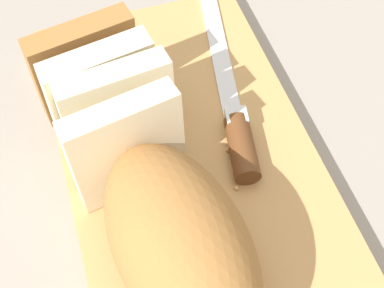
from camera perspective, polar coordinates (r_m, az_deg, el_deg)
ground_plane at (r=0.55m, az=-0.00°, el=-3.21°), size 3.00×3.00×0.00m
cutting_board at (r=0.54m, az=-0.00°, el=-2.53°), size 0.47×0.25×0.02m
bread_loaf at (r=0.45m, az=-4.29°, el=-4.86°), size 0.33×0.15×0.11m
bread_knife at (r=0.54m, az=4.73°, el=2.50°), size 0.30×0.08×0.03m
crumb_near_knife at (r=0.51m, az=4.79°, el=-4.75°), size 0.00×0.00×0.00m
crumb_near_loaf at (r=0.53m, az=-3.49°, el=-0.64°), size 0.01×0.01×0.01m
crumb_stray_left at (r=0.53m, az=3.88°, el=-0.37°), size 0.01×0.01×0.01m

